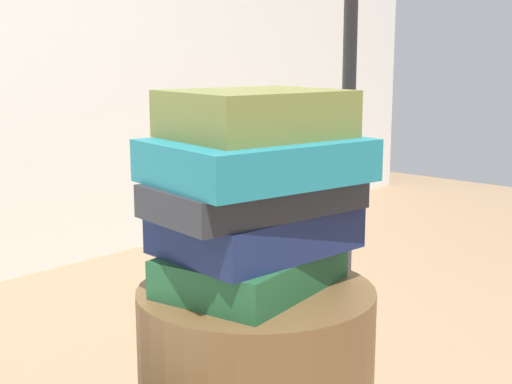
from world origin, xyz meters
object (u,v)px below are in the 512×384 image
Objects in this scene: book_forest at (252,269)px; book_teal at (257,160)px; book_charcoal at (255,196)px; book_navy at (256,229)px; book_olive at (255,114)px.

book_teal is at bearing -127.67° from book_forest.
book_navy is at bearing 49.20° from book_charcoal.
book_navy is at bearing -8.92° from book_forest.
book_teal is at bearing -123.20° from book_olive.
book_forest is 0.86× the size of book_charcoal.
book_forest is 0.91× the size of book_teal.
book_olive is at bearing 50.32° from book_charcoal.
book_teal is (-0.01, -0.02, 0.16)m from book_forest.
book_navy is 0.10m from book_teal.
book_charcoal is at bearing -134.76° from book_navy.
book_navy is 0.93× the size of book_teal.
book_olive is at bearing -26.00° from book_forest.
book_forest is 1.10× the size of book_olive.
book_charcoal is at bearing -132.11° from book_forest.
book_forest is at bearing -175.86° from book_navy.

